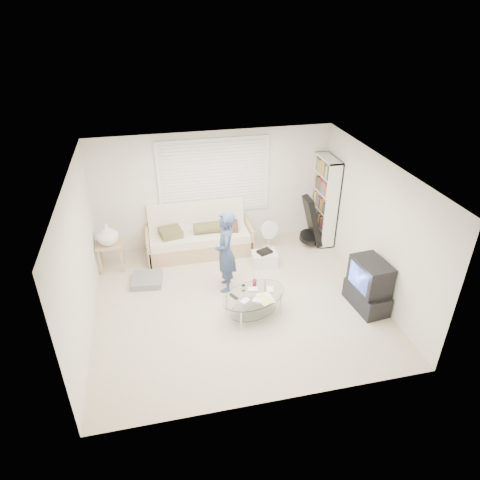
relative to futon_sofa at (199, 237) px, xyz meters
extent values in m
plane|color=tan|center=(0.42, -1.88, -0.35)|extent=(5.00, 5.00, 0.00)
cube|color=white|center=(0.42, 0.37, 0.90)|extent=(5.00, 0.02, 2.50)
cube|color=white|center=(0.42, -4.13, 0.90)|extent=(5.00, 0.02, 2.50)
cube|color=white|center=(-2.08, -1.88, 0.90)|extent=(0.02, 4.50, 2.50)
cube|color=white|center=(2.92, -1.88, 0.90)|extent=(0.02, 4.50, 2.50)
cube|color=white|center=(0.42, -1.88, 2.15)|extent=(5.00, 4.50, 0.02)
cube|color=white|center=(0.42, 0.34, 1.20)|extent=(2.32, 0.06, 1.62)
cube|color=black|center=(0.42, 0.33, 1.20)|extent=(2.20, 0.01, 1.50)
cube|color=silver|center=(0.42, 0.30, 1.20)|extent=(2.16, 0.04, 1.50)
cube|color=silver|center=(0.42, 0.32, 1.20)|extent=(2.32, 0.08, 1.62)
cube|color=tan|center=(0.00, -0.05, -0.18)|extent=(2.13, 0.85, 0.34)
cube|color=beige|center=(0.00, -0.07, 0.07)|extent=(2.04, 0.79, 0.17)
cube|color=beige|center=(0.00, 0.29, 0.39)|extent=(2.04, 0.24, 0.65)
cube|color=tan|center=(-1.06, -0.05, -0.05)|extent=(0.06, 0.85, 0.60)
cube|color=tan|center=(1.06, -0.05, -0.05)|extent=(0.06, 0.85, 0.60)
cube|color=#4A4725|center=(-0.59, -0.10, 0.23)|extent=(0.50, 0.50, 0.15)
cylinder|color=#4A4725|center=(0.16, -0.13, 0.28)|extent=(0.53, 0.23, 0.23)
cube|color=#4A3225|center=(0.64, -0.07, 0.22)|extent=(0.44, 0.44, 0.13)
cube|color=slate|center=(-1.14, -0.93, -0.29)|extent=(0.62, 0.62, 0.13)
cube|color=tan|center=(-1.80, -0.29, 0.22)|extent=(0.52, 0.41, 0.04)
cube|color=tan|center=(-2.01, -0.45, -0.07)|extent=(0.04, 0.04, 0.56)
cube|color=tan|center=(-1.59, -0.45, -0.07)|extent=(0.04, 0.04, 0.56)
cube|color=tan|center=(-2.01, -0.14, -0.07)|extent=(0.04, 0.04, 0.56)
cube|color=tan|center=(-1.59, -0.14, -0.07)|extent=(0.04, 0.04, 0.56)
imported|color=white|center=(-1.80, -0.29, 0.45)|extent=(0.42, 0.42, 0.43)
cube|color=white|center=(2.75, -0.08, 0.61)|extent=(0.30, 0.81, 1.93)
cube|color=black|center=(2.42, -0.28, 0.25)|extent=(0.42, 0.41, 1.13)
cylinder|color=black|center=(2.38, -0.28, -0.13)|extent=(0.41, 0.43, 0.21)
cylinder|color=white|center=(1.49, -0.19, -0.34)|extent=(0.27, 0.27, 0.03)
cylinder|color=white|center=(1.49, -0.19, -0.17)|extent=(0.04, 0.04, 0.34)
cylinder|color=white|center=(1.49, -0.19, 0.11)|extent=(0.41, 0.21, 0.40)
cylinder|color=white|center=(1.49, -0.19, 0.11)|extent=(0.11, 0.08, 0.10)
cube|color=white|center=(1.22, -0.83, -0.20)|extent=(0.52, 0.38, 0.30)
cube|color=black|center=(1.22, -0.83, -0.03)|extent=(0.33, 0.29, 0.05)
cube|color=black|center=(2.62, -2.50, -0.16)|extent=(0.54, 0.89, 0.38)
cube|color=black|center=(2.62, -2.50, 0.30)|extent=(0.54, 0.75, 0.55)
cube|color=#5D82FF|center=(2.39, -2.52, 0.30)|extent=(0.07, 0.55, 0.42)
ellipsoid|color=silver|center=(0.62, -2.31, 0.07)|extent=(1.35, 1.10, 0.02)
ellipsoid|color=silver|center=(0.62, -2.31, -0.22)|extent=(1.03, 0.84, 0.01)
cylinder|color=silver|center=(0.32, -2.66, -0.15)|extent=(0.03, 0.03, 0.41)
cylinder|color=silver|center=(1.08, -2.39, -0.15)|extent=(0.03, 0.03, 0.41)
cylinder|color=silver|center=(0.16, -2.22, -0.15)|extent=(0.03, 0.03, 0.41)
cylinder|color=silver|center=(0.92, -1.95, -0.15)|extent=(0.03, 0.03, 0.41)
cube|color=white|center=(0.43, -2.47, 0.10)|extent=(0.19, 0.18, 0.04)
cube|color=white|center=(0.63, -2.19, 0.10)|extent=(0.18, 0.13, 0.04)
cube|color=white|center=(0.92, -2.25, 0.10)|extent=(0.13, 0.18, 0.04)
cube|color=white|center=(0.63, -2.50, 0.10)|extent=(0.19, 0.16, 0.04)
cylinder|color=silver|center=(0.47, -2.15, 0.14)|extent=(0.07, 0.07, 0.11)
cylinder|color=#B62648|center=(0.69, -2.05, 0.14)|extent=(0.07, 0.07, 0.12)
cube|color=black|center=(0.27, -2.29, 0.10)|extent=(0.13, 0.18, 0.02)
cube|color=white|center=(0.78, -2.45, 0.09)|extent=(0.28, 0.35, 0.01)
cube|color=#BECD65|center=(0.74, -2.49, 0.10)|extent=(0.31, 0.35, 0.01)
imported|color=navy|center=(0.31, -1.42, 0.43)|extent=(0.47, 0.63, 1.57)
camera|label=1|loc=(-0.87, -7.89, 4.47)|focal=32.00mm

